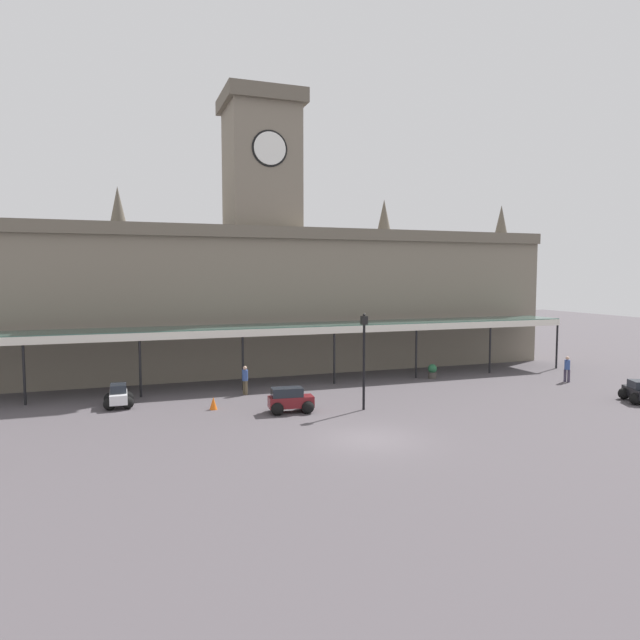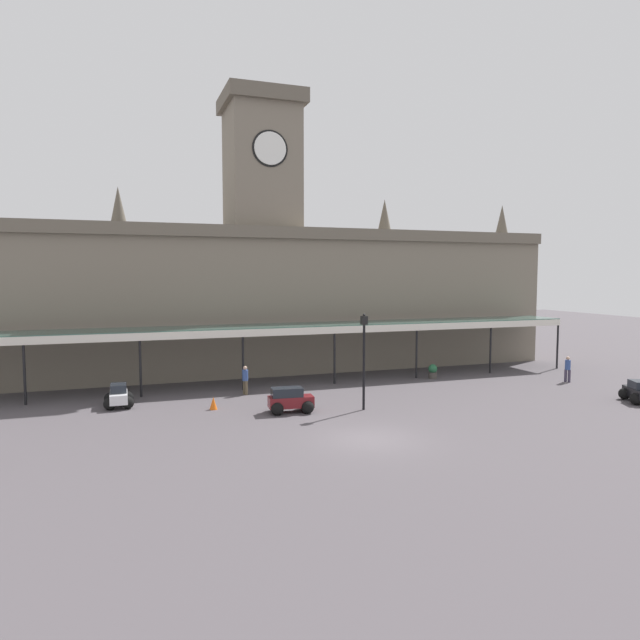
% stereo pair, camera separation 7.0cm
% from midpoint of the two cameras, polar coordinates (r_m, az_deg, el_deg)
% --- Properties ---
extents(ground_plane, '(140.00, 140.00, 0.00)m').
position_cam_midpoint_polar(ground_plane, '(24.50, 5.16, -11.86)').
color(ground_plane, '#4E484C').
extents(station_building, '(43.37, 6.97, 19.65)m').
position_cam_midpoint_polar(station_building, '(41.43, -5.74, 3.03)').
color(station_building, slate).
rests_on(station_building, ground).
extents(entrance_canopy, '(41.31, 3.26, 3.73)m').
position_cam_midpoint_polar(entrance_canopy, '(36.06, -3.56, -0.74)').
color(entrance_canopy, '#38564C').
rests_on(entrance_canopy, ground).
extents(car_white_sedan, '(1.52, 2.05, 1.19)m').
position_cam_midpoint_polar(car_white_sedan, '(31.84, -19.54, -7.33)').
color(car_white_sedan, silver).
rests_on(car_white_sedan, ground).
extents(car_black_sedan, '(2.00, 2.23, 1.19)m').
position_cam_midpoint_polar(car_black_sedan, '(35.57, 29.46, -6.43)').
color(car_black_sedan, black).
rests_on(car_black_sedan, ground).
extents(car_maroon_estate, '(2.33, 1.69, 1.27)m').
position_cam_midpoint_polar(car_maroon_estate, '(28.83, -2.96, -8.17)').
color(car_maroon_estate, maroon).
rests_on(car_maroon_estate, ground).
extents(pedestrian_near_entrance, '(0.34, 0.35, 1.67)m').
position_cam_midpoint_polar(pedestrian_near_entrance, '(39.99, 23.70, -4.47)').
color(pedestrian_near_entrance, '#3F384C').
rests_on(pedestrian_near_entrance, ground).
extents(pedestrian_beside_cars, '(0.34, 0.38, 1.67)m').
position_cam_midpoint_polar(pedestrian_beside_cars, '(33.17, -7.47, -5.91)').
color(pedestrian_beside_cars, brown).
rests_on(pedestrian_beside_cars, ground).
extents(victorian_lamppost, '(0.30, 0.30, 4.97)m').
position_cam_midpoint_polar(victorian_lamppost, '(28.99, 4.51, -3.06)').
color(victorian_lamppost, black).
rests_on(victorian_lamppost, ground).
extents(traffic_cone, '(0.40, 0.40, 0.65)m').
position_cam_midpoint_polar(traffic_cone, '(29.96, -10.61, -8.23)').
color(traffic_cone, orange).
rests_on(traffic_cone, ground).
extents(planter_near_kerb, '(0.60, 0.60, 0.96)m').
position_cam_midpoint_polar(planter_near_kerb, '(38.76, 11.33, -5.07)').
color(planter_near_kerb, '#47423D').
rests_on(planter_near_kerb, ground).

